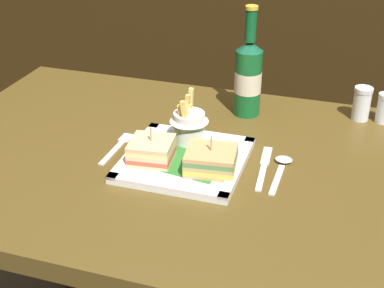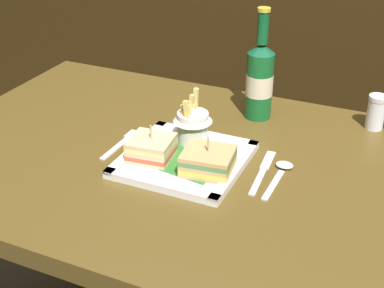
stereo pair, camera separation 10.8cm
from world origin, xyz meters
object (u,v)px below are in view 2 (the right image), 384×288
object	(u,v)px
sandwich_half_right	(208,161)
fries_cup	(193,121)
beer_bottle	(260,79)
knife	(263,170)
square_plate	(185,160)
salt_shaker	(376,114)
fork	(123,142)
sandwich_half_left	(151,148)
dining_table	(199,225)
spoon	(281,170)

from	to	relation	value
sandwich_half_right	fries_cup	distance (m)	0.13
beer_bottle	knife	xyz separation A→B (m)	(0.09, -0.23, -0.09)
square_plate	knife	world-z (taller)	square_plate
square_plate	salt_shaker	xyz separation A→B (m)	(0.33, 0.31, 0.03)
square_plate	knife	distance (m)	0.16
fork	beer_bottle	bearing A→B (deg)	47.55
fries_cup	sandwich_half_left	bearing A→B (deg)	-115.72
sandwich_half_right	knife	xyz separation A→B (m)	(0.09, 0.06, -0.03)
square_plate	knife	size ratio (longest dim) A/B	1.40
fries_cup	salt_shaker	bearing A→B (deg)	35.30
dining_table	knife	size ratio (longest dim) A/B	6.98
dining_table	beer_bottle	xyz separation A→B (m)	(0.04, 0.24, 0.26)
beer_bottle	fork	size ratio (longest dim) A/B	1.85
salt_shaker	spoon	bearing A→B (deg)	-116.92
dining_table	fries_cup	distance (m)	0.23
sandwich_half_right	salt_shaker	world-z (taller)	sandwich_half_right
knife	beer_bottle	bearing A→B (deg)	110.90
dining_table	fork	bearing A→B (deg)	-179.41
sandwich_half_right	spoon	distance (m)	0.15
sandwich_half_left	fries_cup	size ratio (longest dim) A/B	0.82
beer_bottle	knife	bearing A→B (deg)	-69.10
knife	fries_cup	bearing A→B (deg)	167.59
beer_bottle	spoon	world-z (taller)	beer_bottle
beer_bottle	knife	size ratio (longest dim) A/B	1.52
dining_table	beer_bottle	world-z (taller)	beer_bottle
square_plate	fork	world-z (taller)	square_plate
beer_bottle	spoon	bearing A→B (deg)	-61.14
square_plate	spoon	size ratio (longest dim) A/B	1.68
knife	sandwich_half_left	bearing A→B (deg)	-164.53
sandwich_half_left	knife	bearing A→B (deg)	15.47
sandwich_half_left	knife	size ratio (longest dim) A/B	0.54
square_plate	sandwich_half_left	xyz separation A→B (m)	(-0.06, -0.02, 0.03)
sandwich_half_left	salt_shaker	distance (m)	0.51
square_plate	salt_shaker	distance (m)	0.45
salt_shaker	knife	bearing A→B (deg)	-121.63
fries_cup	salt_shaker	size ratio (longest dim) A/B	1.42
fries_cup	knife	world-z (taller)	fries_cup
knife	salt_shaker	size ratio (longest dim) A/B	2.14
beer_bottle	fork	distance (m)	0.34
knife	spoon	distance (m)	0.04
fries_cup	knife	bearing A→B (deg)	-12.41
fork	salt_shaker	xyz separation A→B (m)	(0.48, 0.29, 0.03)
dining_table	beer_bottle	distance (m)	0.36
knife	dining_table	bearing A→B (deg)	-174.09
beer_bottle	fries_cup	bearing A→B (deg)	-113.12
dining_table	fries_cup	xyz separation A→B (m)	(-0.04, 0.05, 0.22)
beer_bottle	fork	bearing A→B (deg)	-132.45
sandwich_half_left	fries_cup	world-z (taller)	fries_cup
dining_table	fries_cup	size ratio (longest dim) A/B	10.54
square_plate	salt_shaker	world-z (taller)	salt_shaker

